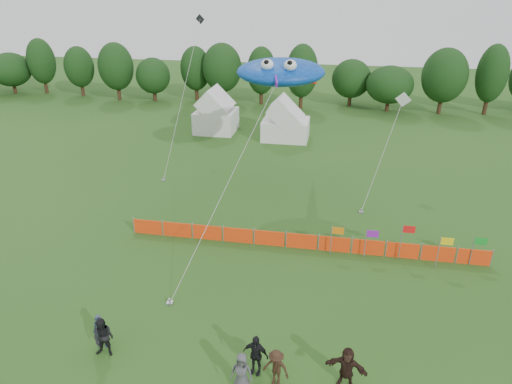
% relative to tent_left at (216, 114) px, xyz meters
% --- Properties ---
extents(ground, '(160.00, 160.00, 0.00)m').
position_rel_tent_left_xyz_m(ground, '(9.21, -32.23, -1.93)').
color(ground, '#234C16').
rests_on(ground, ground).
extents(treeline, '(104.57, 8.78, 8.36)m').
position_rel_tent_left_xyz_m(treeline, '(10.82, 12.70, 2.25)').
color(treeline, '#382314').
rests_on(treeline, ground).
extents(tent_left, '(4.33, 4.33, 3.82)m').
position_rel_tent_left_xyz_m(tent_left, '(0.00, 0.00, 0.00)').
color(tent_left, silver).
rests_on(tent_left, ground).
extents(tent_right, '(4.81, 3.85, 3.40)m').
position_rel_tent_left_xyz_m(tent_right, '(7.83, -1.36, -0.21)').
color(tent_right, white).
rests_on(tent_right, ground).
extents(barrier_fence, '(21.90, 0.06, 1.00)m').
position_rel_tent_left_xyz_m(barrier_fence, '(11.42, -22.79, -1.43)').
color(barrier_fence, '#F13A0D').
rests_on(barrier_fence, ground).
extents(flag_row, '(8.73, 0.82, 2.28)m').
position_rel_tent_left_xyz_m(flag_row, '(17.39, -23.15, -0.58)').
color(flag_row, gray).
rests_on(flag_row, ground).
extents(spectator_a, '(0.69, 0.53, 1.68)m').
position_rel_tent_left_xyz_m(spectator_a, '(3.35, -32.75, -1.09)').
color(spectator_a, '#323E53').
rests_on(spectator_a, ground).
extents(spectator_b, '(0.96, 0.76, 1.91)m').
position_rel_tent_left_xyz_m(spectator_b, '(3.76, -33.21, -0.97)').
color(spectator_b, black).
rests_on(spectator_b, ground).
extents(spectator_c, '(1.23, 0.89, 1.71)m').
position_rel_tent_left_xyz_m(spectator_c, '(11.35, -33.47, -1.07)').
color(spectator_c, '#301E13').
rests_on(spectator_c, ground).
extents(spectator_d, '(1.18, 0.67, 1.91)m').
position_rel_tent_left_xyz_m(spectator_d, '(10.42, -33.00, -0.98)').
color(spectator_d, black).
rests_on(spectator_d, ground).
extents(spectator_e, '(0.88, 0.57, 1.80)m').
position_rel_tent_left_xyz_m(spectator_e, '(10.04, -33.98, -1.03)').
color(spectator_e, '#444548').
rests_on(spectator_e, ground).
extents(spectator_f, '(1.78, 0.88, 1.84)m').
position_rel_tent_left_xyz_m(spectator_f, '(14.14, -32.96, -1.01)').
color(spectator_f, black).
rests_on(spectator_f, ground).
extents(stingray_kite, '(7.41, 24.20, 10.26)m').
position_rel_tent_left_xyz_m(stingray_kite, '(8.83, -13.37, 7.15)').
color(stingray_kite, blue).
rests_on(stingray_kite, ground).
extents(small_kite_white, '(3.55, 7.32, 7.26)m').
position_rel_tent_left_xyz_m(small_kite_white, '(17.23, -12.15, 2.89)').
color(small_kite_white, white).
rests_on(small_kite_white, ground).
extents(small_kite_dark, '(0.94, 12.25, 12.26)m').
position_rel_tent_left_xyz_m(small_kite_dark, '(-0.67, -6.91, 5.29)').
color(small_kite_dark, black).
rests_on(small_kite_dark, ground).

